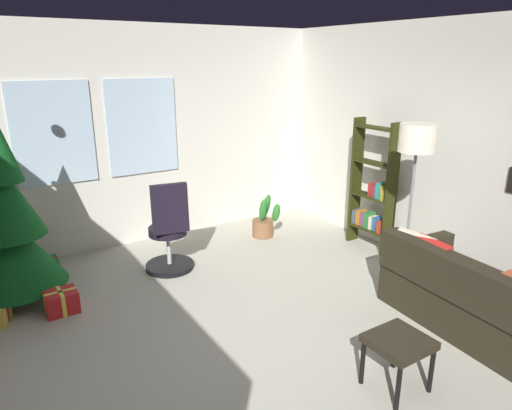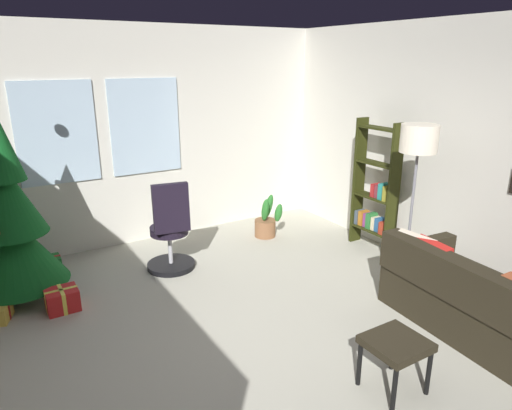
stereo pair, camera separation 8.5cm
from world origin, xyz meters
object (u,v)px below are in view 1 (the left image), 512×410
footstool (399,346)px  bookshelf (373,193)px  floor_lamp (416,149)px  potted_plant (264,222)px  couch (507,308)px  office_chair (169,237)px  holiday_tree (8,224)px  gift_box_red (61,302)px  gift_box_green (44,267)px

footstool → bookshelf: bearing=48.1°
floor_lamp → potted_plant: (-0.51, 1.99, -1.28)m
couch → potted_plant: bearing=98.1°
office_chair → potted_plant: size_ratio=1.78×
holiday_tree → gift_box_red: size_ratio=7.95×
couch → office_chair: bearing=124.7°
office_chair → bookshelf: 2.60m
floor_lamp → couch: bearing=-92.7°
couch → gift_box_red: 4.12m
couch → gift_box_red: (-3.23, 2.55, -0.17)m
couch → gift_box_red: size_ratio=6.64×
bookshelf → gift_box_green: bearing=159.0°
bookshelf → potted_plant: bearing=131.8°
potted_plant → couch: bearing=-81.9°
gift_box_red → office_chair: 1.33m
footstool → holiday_tree: 3.75m
holiday_tree → gift_box_green: 0.92m
couch → office_chair: size_ratio=1.89×
potted_plant → bookshelf: bearing=-48.2°
gift_box_green → bookshelf: bookshelf is taller
office_chair → potted_plant: 1.56m
gift_box_green → office_chair: size_ratio=0.29×
couch → floor_lamp: bearing=87.3°
holiday_tree → gift_box_red: bearing=-58.2°
footstool → potted_plant: 3.23m
footstool → office_chair: 2.86m
gift_box_green → potted_plant: (2.78, -0.37, 0.12)m
couch → footstool: couch is taller
gift_box_green → floor_lamp: floor_lamp is taller
office_chair → holiday_tree: bearing=172.5°
footstool → office_chair: (-0.63, 2.79, 0.06)m
footstool → floor_lamp: 2.11m
bookshelf → potted_plant: size_ratio=2.75×
office_chair → gift_box_red: bearing=-166.9°
couch → potted_plant: couch is taller
holiday_tree → potted_plant: 3.15m
bookshelf → floor_lamp: 1.28m
holiday_tree → gift_box_green: bearing=57.5°
holiday_tree → bookshelf: (4.03, -0.95, -0.08)m
office_chair → floor_lamp: size_ratio=0.61×
couch → potted_plant: size_ratio=3.37×
office_chair → floor_lamp: (2.03, -1.68, 1.07)m
office_chair → footstool: bearing=-77.2°
gift_box_red → gift_box_green: (-0.00, 0.98, -0.02)m
couch → holiday_tree: (-3.54, 3.05, 0.54)m
gift_box_red → bookshelf: bearing=-6.9°
gift_box_green → couch: bearing=-47.5°
potted_plant → gift_box_red: bearing=-167.6°
couch → floor_lamp: 1.69m
footstool → potted_plant: potted_plant is taller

